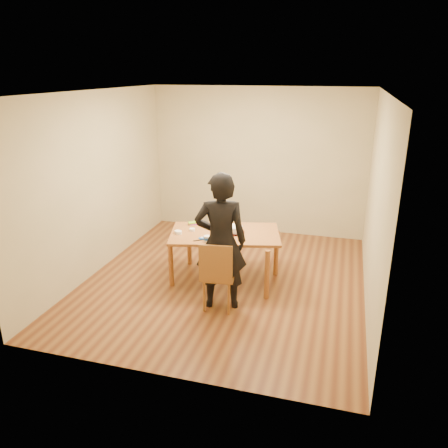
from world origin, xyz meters
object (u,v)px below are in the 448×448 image
(dining_table, at_px, (225,234))
(cake, at_px, (235,229))
(dining_chair, at_px, (220,276))
(person, at_px, (221,242))
(cake_plate, at_px, (235,232))

(dining_table, distance_m, cake, 0.16)
(dining_chair, bearing_deg, cake, 83.98)
(dining_table, bearing_deg, dining_chair, -92.99)
(dining_chair, relative_size, cake, 1.66)
(dining_chair, bearing_deg, person, 83.02)
(dining_table, height_order, person, person)
(dining_chair, bearing_deg, dining_table, 93.98)
(cake_plate, xyz_separation_m, cake, (0.00, 0.00, 0.05))
(dining_table, xyz_separation_m, dining_chair, (0.15, -0.78, -0.28))
(dining_table, bearing_deg, cake_plate, -0.10)
(dining_table, bearing_deg, person, -92.33)
(cake_plate, relative_size, person, 0.15)
(cake_plate, height_order, cake, cake)
(dining_table, bearing_deg, cake, -0.10)
(cake_plate, distance_m, cake, 0.05)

